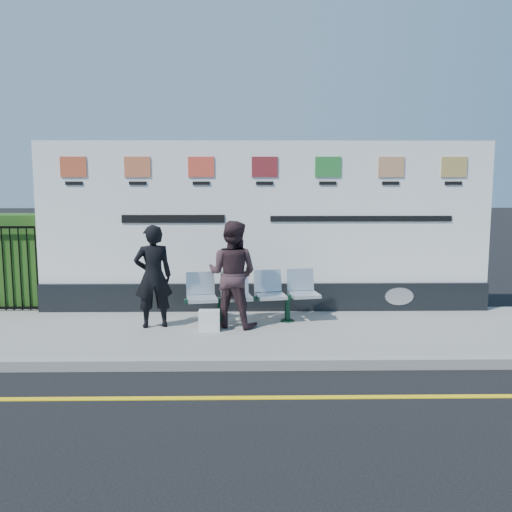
% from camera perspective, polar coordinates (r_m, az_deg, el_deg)
% --- Properties ---
extents(ground, '(80.00, 80.00, 0.00)m').
position_cam_1_polar(ground, '(6.69, -2.55, -14.02)').
color(ground, black).
extents(pavement, '(14.00, 3.00, 0.12)m').
position_cam_1_polar(pavement, '(9.04, -2.11, -7.73)').
color(pavement, gray).
rests_on(pavement, ground).
extents(kerb, '(14.00, 0.18, 0.14)m').
position_cam_1_polar(kerb, '(7.60, -2.34, -10.72)').
color(kerb, gray).
rests_on(kerb, ground).
extents(yellow_line, '(14.00, 0.10, 0.01)m').
position_cam_1_polar(yellow_line, '(6.69, -2.55, -13.99)').
color(yellow_line, yellow).
rests_on(yellow_line, ground).
extents(billboard, '(8.00, 0.30, 3.00)m').
position_cam_1_polar(billboard, '(10.11, 0.84, 1.80)').
color(billboard, black).
rests_on(billboard, pavement).
extents(bench, '(2.23, 0.93, 0.46)m').
position_cam_1_polar(bench, '(9.37, -0.21, -5.33)').
color(bench, silver).
rests_on(bench, pavement).
extents(woman_left, '(0.68, 0.53, 1.64)m').
position_cam_1_polar(woman_left, '(9.16, -10.25, -2.01)').
color(woman_left, black).
rests_on(woman_left, pavement).
extents(woman_right, '(1.00, 0.89, 1.70)m').
position_cam_1_polar(woman_right, '(9.05, -2.38, -1.81)').
color(woman_right, '#362329').
rests_on(woman_right, pavement).
extents(handbag_brown, '(0.26, 0.15, 0.20)m').
position_cam_1_polar(handbag_brown, '(9.25, -1.94, -3.42)').
color(handbag_brown, '#311A0D').
rests_on(handbag_brown, bench).
extents(carrier_bag_white, '(0.33, 0.20, 0.33)m').
position_cam_1_polar(carrier_bag_white, '(8.95, -4.69, -6.45)').
color(carrier_bag_white, silver).
rests_on(carrier_bag_white, pavement).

